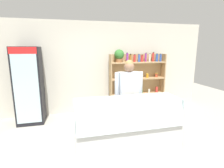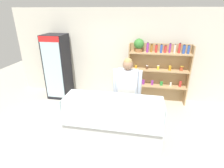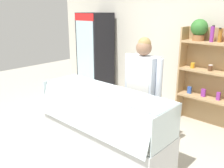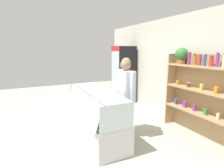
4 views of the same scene
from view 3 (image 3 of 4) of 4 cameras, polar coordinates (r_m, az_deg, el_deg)
name	(u,v)px [view 3 (image 3 of 4)]	position (r m, az deg, el deg)	size (l,w,h in m)	color
ground_plane	(100,149)	(3.97, -2.74, -14.63)	(12.00, 12.00, 0.00)	#B7B2A3
back_wall	(177,46)	(5.20, 14.61, 8.39)	(6.80, 0.10, 2.70)	beige
drinks_fridge	(95,55)	(6.05, -3.83, 6.56)	(0.65, 0.66, 1.98)	black
deli_display_case	(104,136)	(3.66, -1.89, -11.87)	(2.00, 0.72, 1.01)	silver
shop_clerk	(142,84)	(3.66, 6.94, -0.10)	(0.64, 0.25, 1.69)	#383D51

